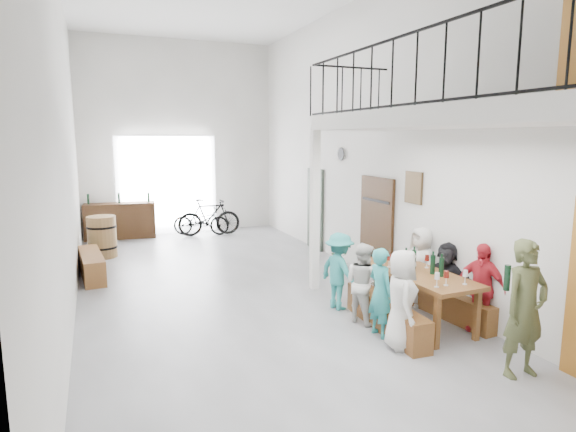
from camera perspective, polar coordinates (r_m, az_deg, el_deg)
name	(u,v)px	position (r m, az deg, el deg)	size (l,w,h in m)	color
floor	(239,289)	(8.95, -5.79, -8.65)	(12.00, 12.00, 0.00)	slate
room_walls	(236,90)	(8.57, -6.18, 14.62)	(12.00, 12.00, 12.00)	white
gateway_portal	(167,185)	(14.33, -14.12, 3.56)	(2.80, 0.08, 2.80)	white
right_wall_decor	(430,200)	(8.16, 16.46, 1.82)	(0.07, 8.28, 5.07)	#9E601E
balcony	(452,120)	(6.67, 18.81, 10.67)	(1.52, 5.62, 4.00)	white
tasting_table	(417,277)	(7.43, 15.05, -6.98)	(0.87, 2.02, 0.79)	brown
bench_inner	(386,315)	(7.21, 11.49, -11.42)	(0.31, 1.91, 0.44)	brown
bench_wall	(445,304)	(7.93, 18.14, -9.88)	(0.23, 1.79, 0.41)	brown
tableware	(420,264)	(7.29, 15.39, -5.47)	(0.64, 1.40, 0.35)	black
side_bench	(92,265)	(10.37, -22.26, -5.41)	(0.38, 1.74, 0.49)	brown
oak_barrel	(102,237)	(11.95, -21.17, -2.31)	(0.66, 0.66, 0.96)	olive
serving_counter	(120,221)	(14.04, -19.27, -0.53)	(1.86, 0.52, 0.98)	#32200D
counter_bottles	(119,198)	(13.94, -19.41, 2.02)	(1.61, 0.25, 0.28)	black
guest_left_a	(402,299)	(6.52, 13.33, -9.60)	(0.65, 0.42, 1.32)	silver
guest_left_b	(381,292)	(6.86, 10.91, -8.86)	(0.46, 0.30, 1.26)	teal
guest_left_c	(363,283)	(7.33, 8.85, -7.81)	(0.59, 0.46, 1.21)	silver
guest_left_d	(339,271)	(7.82, 6.10, -6.51)	(0.81, 0.46, 1.25)	teal
guest_right_a	(481,288)	(7.41, 21.86, -7.88)	(0.76, 0.31, 1.29)	red
guest_right_b	(446,278)	(7.95, 18.21, -7.04)	(1.07, 0.34, 1.15)	black
guest_right_c	(421,266)	(8.24, 15.44, -5.78)	(0.64, 0.42, 1.31)	silver
host_standing	(525,309)	(6.23, 26.30, -9.83)	(0.59, 0.39, 1.61)	#484E2C
potted_plant	(339,257)	(10.46, 6.07, -4.87)	(0.37, 0.32, 0.41)	#174F17
bicycle_near	(201,220)	(13.97, -10.26, -0.52)	(0.55, 1.59, 0.83)	black
bicycle_far	(209,217)	(13.82, -9.33, -0.14)	(0.49, 1.75, 1.05)	black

